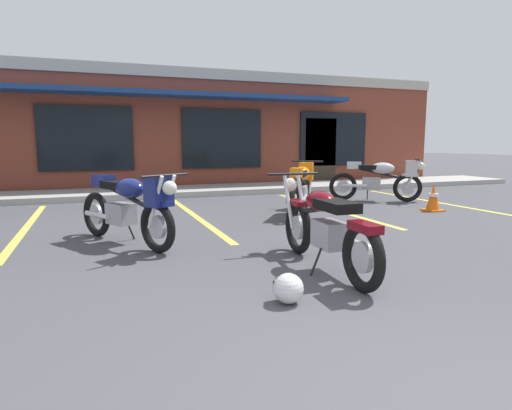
{
  "coord_description": "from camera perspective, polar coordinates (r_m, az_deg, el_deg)",
  "views": [
    {
      "loc": [
        -1.69,
        -1.12,
        1.35
      ],
      "look_at": [
        0.22,
        3.99,
        0.55
      ],
      "focal_mm": 30.24,
      "sensor_mm": 36.0,
      "label": 1
    }
  ],
  "objects": [
    {
      "name": "motorcycle_black_cruiser",
      "position": [
        5.85,
        -16.5,
        -0.08
      ],
      "size": [
        1.27,
        1.91,
        0.98
      ],
      "color": "black",
      "rests_on": "ground_plane"
    },
    {
      "name": "traffic_cone",
      "position": [
        9.19,
        22.39,
        0.87
      ],
      "size": [
        0.34,
        0.34,
        0.53
      ],
      "color": "orange",
      "rests_on": "ground_plane"
    },
    {
      "name": "brick_storefront_building",
      "position": [
        15.02,
        -14.25,
        9.46
      ],
      "size": [
        18.59,
        6.13,
        3.43
      ],
      "color": "brown",
      "rests_on": "ground_plane"
    },
    {
      "name": "helmet_on_pavement",
      "position": [
        3.7,
        4.29,
        -10.94
      ],
      "size": [
        0.26,
        0.26,
        0.26
      ],
      "color": "silver",
      "rests_on": "ground_plane"
    },
    {
      "name": "motorcycle_silver_naked",
      "position": [
        8.25,
        6.03,
        2.57
      ],
      "size": [
        1.43,
        1.82,
        0.98
      ],
      "color": "black",
      "rests_on": "ground_plane"
    },
    {
      "name": "sidewalk_kerb",
      "position": [
        11.49,
        -11.94,
        1.74
      ],
      "size": [
        22.0,
        1.8,
        0.14
      ],
      "primitive_type": "cube",
      "color": "#A8A59E",
      "rests_on": "ground_plane"
    },
    {
      "name": "painted_stall_lines",
      "position": [
        7.99,
        -8.02,
        -1.47
      ],
      "size": [
        11.16,
        4.8,
        0.01
      ],
      "color": "#DBCC4C",
      "rests_on": "ground_plane"
    },
    {
      "name": "ground_plane",
      "position": [
        4.94,
        0.29,
        -7.52
      ],
      "size": [
        80.0,
        80.0,
        0.0
      ],
      "primitive_type": "plane",
      "color": "#47474C"
    },
    {
      "name": "motorcycle_red_sportbike",
      "position": [
        10.3,
        16.12,
        3.42
      ],
      "size": [
        1.85,
        1.38,
        0.98
      ],
      "color": "black",
      "rests_on": "ground_plane"
    },
    {
      "name": "motorcycle_foreground_classic",
      "position": [
        4.62,
        9.11,
        -2.83
      ],
      "size": [
        0.66,
        2.11,
        0.98
      ],
      "color": "black",
      "rests_on": "ground_plane"
    }
  ]
}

